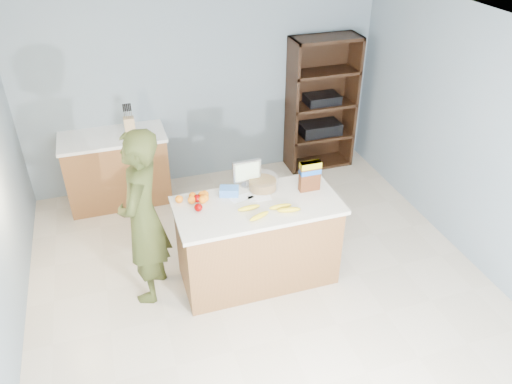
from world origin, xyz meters
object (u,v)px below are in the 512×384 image
object	(u,v)px
counter_peninsula	(258,244)
tv	(247,172)
person	(143,219)
cereal_box	(310,174)
shelving_unit	(320,106)

from	to	relation	value
counter_peninsula	tv	size ratio (longest dim) A/B	5.53
person	tv	bearing A→B (deg)	123.28
tv	cereal_box	size ratio (longest dim) A/B	0.92
person	counter_peninsula	bearing A→B (deg)	105.29
shelving_unit	tv	size ratio (longest dim) A/B	6.38
shelving_unit	tv	bearing A→B (deg)	-132.13
counter_peninsula	person	size ratio (longest dim) A/B	0.89
cereal_box	person	bearing A→B (deg)	178.43
person	shelving_unit	bearing A→B (deg)	148.55
counter_peninsula	cereal_box	size ratio (longest dim) A/B	5.09
person	tv	distance (m)	1.08
person	cereal_box	bearing A→B (deg)	110.48
person	cereal_box	size ratio (longest dim) A/B	5.71
shelving_unit	cereal_box	world-z (taller)	shelving_unit
counter_peninsula	cereal_box	bearing A→B (deg)	8.27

